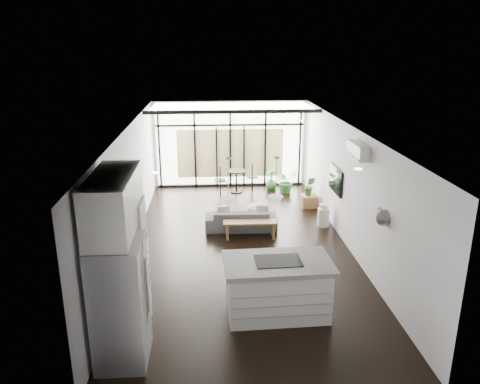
{
  "coord_description": "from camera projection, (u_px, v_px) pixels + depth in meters",
  "views": [
    {
      "loc": [
        -0.72,
        -10.08,
        4.59
      ],
      "look_at": [
        0.0,
        0.3,
        1.25
      ],
      "focal_mm": 35.0,
      "sensor_mm": 36.0,
      "label": 1
    }
  ],
  "objects": [
    {
      "name": "console_bench",
      "position": [
        250.0,
        230.0,
        11.45
      ],
      "size": [
        1.33,
        0.36,
        0.43
      ],
      "primitive_type": "cube",
      "rotation": [
        0.0,
        0.0,
        -0.02
      ],
      "color": "brown",
      "rests_on": "floor"
    },
    {
      "name": "plant_med",
      "position": [
        271.0,
        184.0,
        15.2
      ],
      "size": [
        0.7,
        0.8,
        0.39
      ],
      "primitive_type": "imported",
      "rotation": [
        0.0,
        0.0,
        -0.55
      ],
      "color": "#306C2E",
      "rests_on": "floor"
    },
    {
      "name": "ceiling",
      "position": [
        241.0,
        128.0,
        10.17
      ],
      "size": [
        5.0,
        10.0,
        0.0
      ],
      "primitive_type": "cube",
      "color": "white",
      "rests_on": "ground"
    },
    {
      "name": "pendant_left",
      "position": [
        228.0,
        202.0,
        7.87
      ],
      "size": [
        0.26,
        0.26,
        0.18
      ],
      "primitive_type": "cone",
      "color": "white",
      "rests_on": "ceiling"
    },
    {
      "name": "floor",
      "position": [
        241.0,
        246.0,
        11.03
      ],
      "size": [
        5.0,
        10.0,
        0.0
      ],
      "primitive_type": "cube",
      "color": "black",
      "rests_on": "ground"
    },
    {
      "name": "glazing",
      "position": [
        230.0,
        145.0,
        15.24
      ],
      "size": [
        5.0,
        0.2,
        2.8
      ],
      "primitive_type": "cube",
      "color": "black",
      "rests_on": "ground"
    },
    {
      "name": "upper_cabinets",
      "position": [
        114.0,
        203.0,
        6.85
      ],
      "size": [
        0.62,
        1.75,
        0.86
      ],
      "primitive_type": "cube",
      "color": "silver",
      "rests_on": "wall_left"
    },
    {
      "name": "appliance_column",
      "position": [
        129.0,
        265.0,
        7.66
      ],
      "size": [
        0.57,
        0.6,
        2.21
      ],
      "primitive_type": "cube",
      "color": "silver",
      "rests_on": "floor"
    },
    {
      "name": "skylight",
      "position": [
        231.0,
        106.0,
        13.98
      ],
      "size": [
        4.7,
        1.9,
        0.06
      ],
      "primitive_type": "cube",
      "color": "white",
      "rests_on": "ceiling"
    },
    {
      "name": "neighbour_building",
      "position": [
        230.0,
        153.0,
        15.39
      ],
      "size": [
        3.5,
        0.02,
        1.6
      ],
      "primitive_type": "cube",
      "color": "beige",
      "rests_on": "ground"
    },
    {
      "name": "pendant_right",
      "position": [
        276.0,
        201.0,
        7.92
      ],
      "size": [
        0.26,
        0.26,
        0.18
      ],
      "primitive_type": "cone",
      "color": "white",
      "rests_on": "ceiling"
    },
    {
      "name": "wall_right",
      "position": [
        349.0,
        187.0,
        10.77
      ],
      "size": [
        0.02,
        10.0,
        2.8
      ],
      "primitive_type": "cube",
      "color": "silver",
      "rests_on": "ground"
    },
    {
      "name": "pouf",
      "position": [
        256.0,
        213.0,
        12.57
      ],
      "size": [
        0.65,
        0.65,
        0.41
      ],
      "primitive_type": "cylinder",
      "rotation": [
        0.0,
        0.0,
        -0.32
      ],
      "color": "beige",
      "rests_on": "floor"
    },
    {
      "name": "plant_tall",
      "position": [
        286.0,
        184.0,
        14.87
      ],
      "size": [
        0.94,
        0.98,
        0.59
      ],
      "primitive_type": "imported",
      "rotation": [
        0.0,
        0.0,
        0.46
      ],
      "color": "#306C2E",
      "rests_on": "floor"
    },
    {
      "name": "wall_front",
      "position": [
        269.0,
        309.0,
        5.85
      ],
      "size": [
        5.0,
        0.02,
        2.8
      ],
      "primitive_type": "cube",
      "color": "silver",
      "rests_on": "ground"
    },
    {
      "name": "sofa",
      "position": [
        241.0,
        216.0,
        11.95
      ],
      "size": [
        1.84,
        0.6,
        0.71
      ],
      "primitive_type": "imported",
      "rotation": [
        0.0,
        0.0,
        3.11
      ],
      "color": "#474749",
      "rests_on": "floor"
    },
    {
      "name": "bistro_set",
      "position": [
        236.0,
        180.0,
        14.9
      ],
      "size": [
        1.77,
        1.14,
        0.79
      ],
      "primitive_type": "cube",
      "rotation": [
        0.0,
        0.0,
        0.32
      ],
      "color": "black",
      "rests_on": "floor"
    },
    {
      "name": "fridge",
      "position": [
        120.0,
        302.0,
        6.85
      ],
      "size": [
        0.74,
        0.93,
        1.91
      ],
      "primitive_type": "cube",
      "color": "#939398",
      "rests_on": "floor"
    },
    {
      "name": "ac_unit",
      "position": [
        358.0,
        151.0,
        9.68
      ],
      "size": [
        0.22,
        0.9,
        0.3
      ],
      "primitive_type": "cube",
      "color": "silver",
      "rests_on": "wall_right"
    },
    {
      "name": "island",
      "position": [
        277.0,
        287.0,
        8.16
      ],
      "size": [
        1.89,
        1.16,
        1.01
      ],
      "primitive_type": "cube",
      "rotation": [
        0.0,
        0.0,
        0.03
      ],
      "color": "silver",
      "rests_on": "floor"
    },
    {
      "name": "crate",
      "position": [
        309.0,
        201.0,
        13.66
      ],
      "size": [
        0.46,
        0.46,
        0.34
      ],
      "primitive_type": "cube",
      "rotation": [
        0.0,
        0.0,
        0.01
      ],
      "color": "brown",
      "rests_on": "floor"
    },
    {
      "name": "plant_crate",
      "position": [
        309.0,
        191.0,
        13.56
      ],
      "size": [
        0.44,
        0.62,
        0.25
      ],
      "primitive_type": "imported",
      "rotation": [
        0.0,
        0.0,
        -0.25
      ],
      "color": "#306C2E",
      "rests_on": "crate"
    },
    {
      "name": "framed_art",
      "position": [
        127.0,
        192.0,
        9.92
      ],
      "size": [
        0.04,
        0.7,
        0.9
      ],
      "primitive_type": "cube",
      "color": "black",
      "rests_on": "wall_left"
    },
    {
      "name": "wall_left",
      "position": [
        129.0,
        192.0,
        10.44
      ],
      "size": [
        0.02,
        10.0,
        2.8
      ],
      "primitive_type": "cube",
      "color": "silver",
      "rests_on": "ground"
    },
    {
      "name": "cooktop",
      "position": [
        278.0,
        261.0,
        8.01
      ],
      "size": [
        0.81,
        0.55,
        0.01
      ],
      "primitive_type": "cube",
      "rotation": [
        0.0,
        0.0,
        0.03
      ],
      "color": "black",
      "rests_on": "island"
    },
    {
      "name": "milk_can",
      "position": [
        324.0,
        215.0,
        12.15
      ],
      "size": [
        0.33,
        0.33,
        0.61
      ],
      "primitive_type": "cylinder",
      "rotation": [
        0.0,
        0.0,
        -0.04
      ],
      "color": "silver",
      "rests_on": "floor"
    },
    {
      "name": "tv",
      "position": [
        336.0,
        180.0,
        11.74
      ],
      "size": [
        0.05,
        1.1,
        0.65
      ],
      "primitive_type": "cube",
      "color": "black",
      "rests_on": "wall_right"
    },
    {
      "name": "wall_back",
      "position": [
        230.0,
        144.0,
        15.35
      ],
      "size": [
        5.0,
        0.02,
        2.8
      ],
      "primitive_type": "cube",
      "color": "silver",
      "rests_on": "ground"
    }
  ]
}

